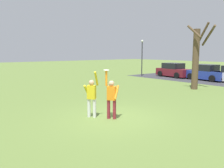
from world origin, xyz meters
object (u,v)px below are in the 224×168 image
at_px(frisbee_disc, 106,70).
at_px(lamppost_by_lot, 142,54).
at_px(person_defender, 92,95).
at_px(parked_car_maroon, 174,71).
at_px(parked_car_blue, 206,73).
at_px(bare_tree_tall, 197,56).
at_px(person_catcher, 112,96).

height_order(frisbee_disc, lamppost_by_lot, lamppost_by_lot).
bearing_deg(lamppost_by_lot, person_defender, -52.84).
height_order(parked_car_maroon, parked_car_blue, same).
distance_m(frisbee_disc, parked_car_blue, 16.94).
xyz_separation_m(parked_car_maroon, bare_tree_tall, (6.44, -6.03, 1.80)).
distance_m(parked_car_blue, bare_tree_tall, 6.86).
distance_m(frisbee_disc, parked_car_maroon, 18.30).
bearing_deg(person_catcher, lamppost_by_lot, -86.07).
height_order(frisbee_disc, parked_car_maroon, frisbee_disc).
bearing_deg(bare_tree_tall, parked_car_maroon, 136.89).
bearing_deg(parked_car_maroon, parked_car_blue, 8.09).
bearing_deg(parked_car_maroon, person_defender, -57.80).
bearing_deg(lamppost_by_lot, parked_car_maroon, 30.53).
xyz_separation_m(frisbee_disc, parked_car_maroon, (-8.45, 16.18, -1.37)).
xyz_separation_m(bare_tree_tall, lamppost_by_lot, (-9.66, 4.12, 0.06)).
bearing_deg(bare_tree_tall, lamppost_by_lot, 156.88).
height_order(person_defender, lamppost_by_lot, lamppost_by_lot).
xyz_separation_m(person_catcher, lamppost_by_lot, (-11.85, 14.14, 1.60)).
xyz_separation_m(frisbee_disc, lamppost_by_lot, (-11.67, 14.28, 0.49)).
bearing_deg(parked_car_blue, parked_car_maroon, -171.91).
xyz_separation_m(person_catcher, person_defender, (-0.73, -0.53, -0.00)).
distance_m(person_catcher, lamppost_by_lot, 18.52).
height_order(person_catcher, parked_car_maroon, person_catcher).
relative_size(person_defender, bare_tree_tall, 0.40).
relative_size(person_defender, parked_car_blue, 0.48).
height_order(frisbee_disc, bare_tree_tall, bare_tree_tall).
relative_size(person_defender, parked_car_maroon, 0.48).
bearing_deg(lamppost_by_lot, bare_tree_tall, -23.12).
xyz_separation_m(person_catcher, parked_car_blue, (-4.70, 16.14, -0.25)).
bearing_deg(frisbee_disc, person_catcher, 36.03).
bearing_deg(person_catcher, parked_car_blue, -109.80).
relative_size(person_defender, lamppost_by_lot, 0.48).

